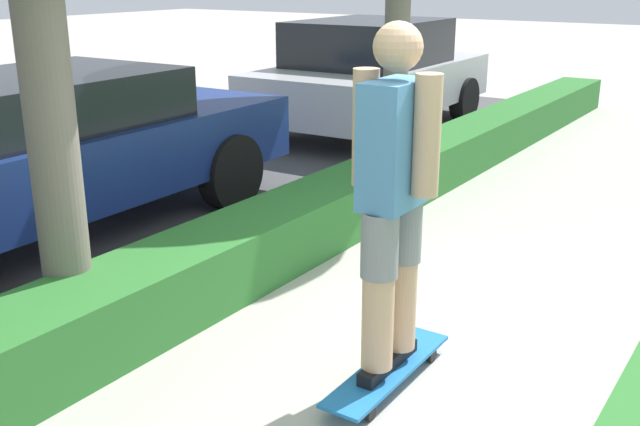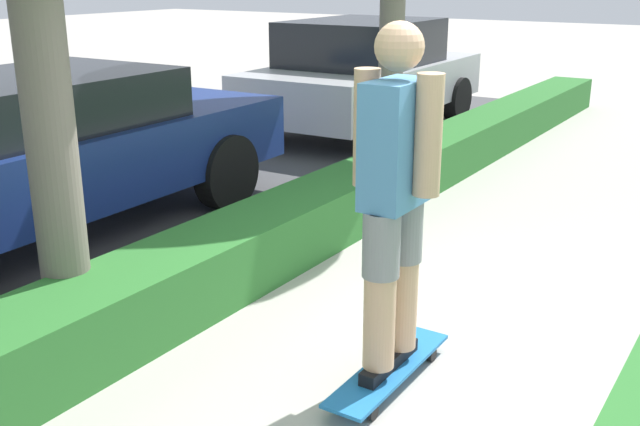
{
  "view_description": "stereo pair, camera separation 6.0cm",
  "coord_description": "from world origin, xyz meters",
  "px_view_note": "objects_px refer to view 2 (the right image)",
  "views": [
    {
      "loc": [
        -3.48,
        -1.63,
        2.14
      ],
      "look_at": [
        -0.12,
        0.6,
        0.83
      ],
      "focal_mm": 42.0,
      "sensor_mm": 36.0,
      "label": 1
    },
    {
      "loc": [
        -3.52,
        -1.58,
        2.14
      ],
      "look_at": [
        -0.12,
        0.6,
        0.83
      ],
      "focal_mm": 42.0,
      "sensor_mm": 36.0,
      "label": 2
    }
  ],
  "objects_px": {
    "parked_car_rear": "(365,73)",
    "skater_person": "(395,194)",
    "parked_car_middle": "(35,151)",
    "skateboard": "(389,370)"
  },
  "relations": [
    {
      "from": "skater_person",
      "to": "parked_car_middle",
      "type": "bearing_deg",
      "value": 81.73
    },
    {
      "from": "skater_person",
      "to": "parked_car_middle",
      "type": "distance_m",
      "value": 3.58
    },
    {
      "from": "parked_car_middle",
      "to": "parked_car_rear",
      "type": "distance_m",
      "value": 5.42
    },
    {
      "from": "skateboard",
      "to": "skater_person",
      "type": "distance_m",
      "value": 0.99
    },
    {
      "from": "skater_person",
      "to": "parked_car_middle",
      "type": "relative_size",
      "value": 0.39
    },
    {
      "from": "parked_car_rear",
      "to": "parked_car_middle",
      "type": "bearing_deg",
      "value": 178.34
    },
    {
      "from": "parked_car_middle",
      "to": "parked_car_rear",
      "type": "height_order",
      "value": "parked_car_rear"
    },
    {
      "from": "parked_car_rear",
      "to": "skater_person",
      "type": "bearing_deg",
      "value": -150.86
    },
    {
      "from": "skater_person",
      "to": "parked_car_rear",
      "type": "height_order",
      "value": "skater_person"
    },
    {
      "from": "parked_car_middle",
      "to": "skateboard",
      "type": "bearing_deg",
      "value": -99.38
    }
  ]
}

